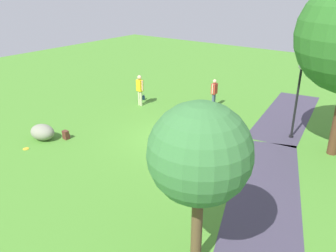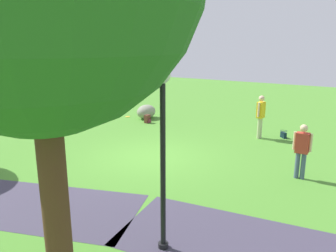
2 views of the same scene
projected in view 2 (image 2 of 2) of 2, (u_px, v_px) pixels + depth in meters
ground_plane at (150, 157)px, 11.49m from camera, size 48.00×48.00×0.00m
lamp_post at (163, 142)px, 5.89m from camera, size 0.28×0.28×3.45m
lawn_boulder at (146, 112)px, 17.31m from camera, size 1.01×1.28×0.71m
woman_with_handbag at (261, 114)px, 13.52m from camera, size 0.28×0.52×1.78m
man_near_boulder at (302, 148)px, 9.46m from camera, size 0.52×0.25×1.62m
handbag_on_grass at (283, 135)px, 13.78m from camera, size 0.38×0.38×0.31m
backpack_by_boulder at (148, 119)px, 16.36m from camera, size 0.28×0.29×0.40m
frisbee_on_grass at (128, 117)px, 17.74m from camera, size 0.25×0.25×0.02m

